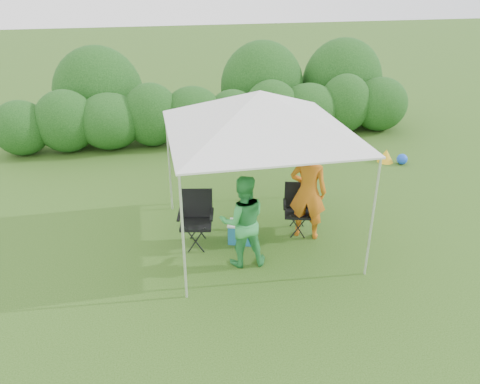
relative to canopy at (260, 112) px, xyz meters
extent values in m
plane|color=#385E1D|center=(0.00, -0.50, -2.46)|extent=(70.00, 70.00, 0.00)
ellipsoid|color=#1F4F18|center=(-5.18, 5.50, -1.71)|extent=(1.50, 1.28, 1.50)
cylinder|color=#382616|center=(-5.18, 5.50, -2.31)|extent=(0.12, 0.12, 0.30)
ellipsoid|color=#1F4F18|center=(-4.03, 5.50, -1.60)|extent=(1.65, 1.40, 1.73)
cylinder|color=#382616|center=(-4.03, 5.50, -2.31)|extent=(0.12, 0.12, 0.30)
ellipsoid|color=#1F4F18|center=(-2.88, 5.50, -1.67)|extent=(1.80, 1.53, 1.57)
cylinder|color=#382616|center=(-2.88, 5.50, -2.31)|extent=(0.12, 0.12, 0.30)
ellipsoid|color=#1F4F18|center=(-1.73, 5.50, -1.56)|extent=(1.58, 1.34, 1.80)
cylinder|color=#382616|center=(-1.73, 5.50, -2.31)|extent=(0.12, 0.12, 0.30)
ellipsoid|color=#1F4F18|center=(-0.58, 5.50, -1.64)|extent=(1.73, 1.47, 1.65)
cylinder|color=#382616|center=(-0.58, 5.50, -2.31)|extent=(0.12, 0.12, 0.30)
ellipsoid|color=#1F4F18|center=(0.58, 5.50, -1.71)|extent=(1.50, 1.28, 1.50)
cylinder|color=#382616|center=(0.58, 5.50, -2.31)|extent=(0.12, 0.12, 0.30)
ellipsoid|color=#1F4F18|center=(1.73, 5.50, -1.60)|extent=(1.65, 1.40, 1.73)
cylinder|color=#382616|center=(1.73, 5.50, -2.31)|extent=(0.12, 0.12, 0.30)
ellipsoid|color=#1F4F18|center=(2.88, 5.50, -1.67)|extent=(1.80, 1.53, 1.57)
cylinder|color=#382616|center=(2.88, 5.50, -2.31)|extent=(0.12, 0.12, 0.30)
ellipsoid|color=#1F4F18|center=(4.03, 5.50, -1.56)|extent=(1.57, 1.34, 1.80)
cylinder|color=#382616|center=(4.03, 5.50, -2.31)|extent=(0.12, 0.12, 0.30)
ellipsoid|color=#1F4F18|center=(5.18, 5.50, -1.64)|extent=(1.72, 1.47, 1.65)
cylinder|color=#382616|center=(5.18, 5.50, -2.31)|extent=(0.12, 0.12, 0.30)
cylinder|color=silver|center=(-1.50, -1.50, -1.41)|extent=(0.04, 0.04, 2.10)
cylinder|color=silver|center=(1.50, -1.50, -1.41)|extent=(0.04, 0.04, 2.10)
cylinder|color=silver|center=(-1.50, 1.50, -1.41)|extent=(0.04, 0.04, 2.10)
cylinder|color=silver|center=(1.50, 1.50, -1.41)|extent=(0.04, 0.04, 2.10)
cube|color=white|center=(0.00, 0.00, -0.35)|extent=(3.10, 3.10, 0.03)
pyramid|color=white|center=(0.00, 0.00, 0.02)|extent=(3.10, 3.10, 0.70)
cube|color=black|center=(0.81, 0.05, -2.04)|extent=(0.63, 0.60, 0.05)
cube|color=black|center=(0.87, 0.26, -1.76)|extent=(0.54, 0.28, 0.50)
cube|color=black|center=(0.55, 0.12, -1.86)|extent=(0.17, 0.44, 0.03)
cube|color=black|center=(1.07, -0.03, -1.86)|extent=(0.17, 0.44, 0.03)
cylinder|color=black|center=(0.54, -0.10, -2.25)|extent=(0.02, 0.02, 0.42)
cylinder|color=black|center=(0.96, -0.22, -2.25)|extent=(0.02, 0.02, 0.42)
cylinder|color=black|center=(0.66, 0.32, -2.25)|extent=(0.02, 0.02, 0.42)
cylinder|color=black|center=(1.08, 0.20, -2.25)|extent=(0.02, 0.02, 0.42)
cube|color=black|center=(-1.16, -0.03, -2.01)|extent=(0.65, 0.62, 0.05)
cube|color=black|center=(-1.11, 0.20, -1.71)|extent=(0.58, 0.26, 0.54)
cube|color=black|center=(-1.44, 0.02, -1.81)|extent=(0.14, 0.48, 0.03)
cube|color=black|center=(-0.87, -0.09, -1.81)|extent=(0.14, 0.48, 0.03)
cylinder|color=black|center=(-1.44, -0.22, -2.24)|extent=(0.03, 0.03, 0.45)
cylinder|color=black|center=(-0.97, -0.31, -2.24)|extent=(0.03, 0.03, 0.45)
cylinder|color=black|center=(-1.35, 0.25, -2.24)|extent=(0.03, 0.03, 0.45)
cylinder|color=black|center=(-0.88, 0.15, -2.24)|extent=(0.03, 0.03, 0.45)
imported|color=#CC6417|center=(0.92, -0.11, -1.53)|extent=(0.81, 0.71, 1.87)
imported|color=green|center=(-0.44, -0.74, -1.64)|extent=(0.84, 0.67, 1.64)
cube|color=teal|center=(-0.33, -0.07, -2.28)|extent=(0.54, 0.46, 0.37)
cube|color=silver|center=(-0.33, -0.07, -2.08)|extent=(0.57, 0.49, 0.03)
cylinder|color=#592D0C|center=(-0.27, -0.11, -1.93)|extent=(0.07, 0.07, 0.27)
cone|color=yellow|center=(4.20, 3.01, -2.29)|extent=(0.41, 0.41, 0.34)
sphere|color=blue|center=(4.54, 2.78, -2.32)|extent=(0.28, 0.28, 0.28)
camera|label=1|loc=(-1.87, -7.41, 2.24)|focal=35.00mm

